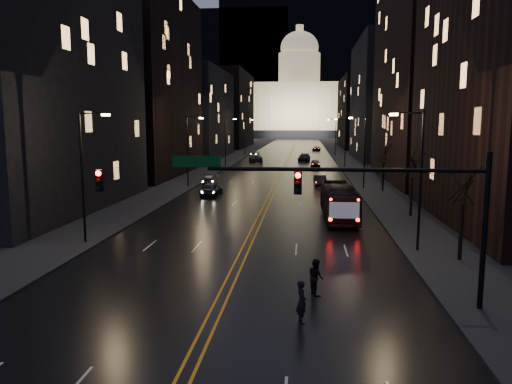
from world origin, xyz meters
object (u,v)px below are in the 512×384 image
(bus, at_px, (339,202))
(pedestrian_b, at_px, (316,277))
(oncoming_car_a, at_px, (211,189))
(traffic_signal, at_px, (353,195))
(receding_car_a, at_px, (320,181))
(oncoming_car_b, at_px, (211,179))
(pedestrian_a, at_px, (302,302))

(bus, relative_size, pedestrian_b, 5.92)
(bus, height_order, oncoming_car_a, bus)
(traffic_signal, xyz_separation_m, receding_car_a, (-0.14, 42.55, -4.40))
(oncoming_car_b, bearing_deg, pedestrian_b, 106.26)
(oncoming_car_a, distance_m, oncoming_car_b, 9.73)
(traffic_signal, distance_m, oncoming_car_a, 35.45)
(oncoming_car_b, bearing_deg, oncoming_car_a, 99.70)
(bus, distance_m, pedestrian_a, 22.97)
(oncoming_car_a, bearing_deg, receding_car_a, -138.21)
(receding_car_a, height_order, pedestrian_a, pedestrian_a)
(oncoming_car_a, bearing_deg, bus, 141.74)
(receding_car_a, bearing_deg, oncoming_car_b, 177.45)
(receding_car_a, bearing_deg, oncoming_car_a, -145.14)
(traffic_signal, bearing_deg, bus, 87.77)
(oncoming_car_a, xyz_separation_m, pedestrian_b, (11.05, -31.38, 0.11))
(bus, bearing_deg, pedestrian_b, -98.76)
(oncoming_car_a, distance_m, pedestrian_a, 36.38)
(bus, height_order, pedestrian_b, bus)
(receding_car_a, bearing_deg, bus, -90.58)
(pedestrian_a, xyz_separation_m, pedestrian_b, (0.66, 3.48, -0.02))
(oncoming_car_a, relative_size, oncoming_car_b, 1.01)
(oncoming_car_a, bearing_deg, pedestrian_b, 113.26)
(bus, distance_m, oncoming_car_b, 26.47)
(oncoming_car_a, height_order, pedestrian_b, pedestrian_b)
(pedestrian_a, bearing_deg, traffic_signal, -66.59)
(traffic_signal, height_order, oncoming_car_a, traffic_signal)
(pedestrian_b, bearing_deg, oncoming_car_a, -2.85)
(receding_car_a, bearing_deg, traffic_signal, -92.88)
(pedestrian_b, bearing_deg, pedestrian_a, 147.05)
(oncoming_car_b, height_order, receding_car_a, oncoming_car_b)
(pedestrian_a, bearing_deg, oncoming_car_b, -3.78)
(bus, bearing_deg, oncoming_car_b, 123.21)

